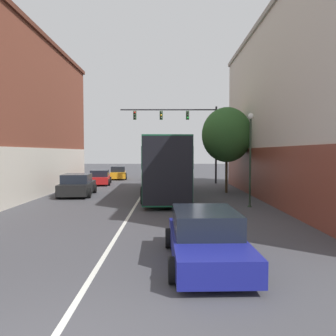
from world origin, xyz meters
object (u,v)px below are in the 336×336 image
at_px(hatchback_foreground, 205,238).
at_px(street_tree_far, 226,135).
at_px(parked_car_left_near, 77,185).
at_px(traffic_signal_gantry, 185,126).
at_px(street_lamp, 250,154).
at_px(parked_car_left_far, 99,178).
at_px(bus, 165,164).
at_px(street_tree_near, 226,131).
at_px(parked_car_left_mid, 118,173).

xyz_separation_m(hatchback_foreground, street_tree_far, (3.21, 14.97, 3.54)).
bearing_deg(parked_car_left_near, hatchback_foreground, -156.40).
distance_m(traffic_signal_gantry, street_lamp, 13.83).
bearing_deg(parked_car_left_far, bus, -148.48).
bearing_deg(traffic_signal_gantry, street_lamp, -78.25).
bearing_deg(hatchback_foreground, parked_car_left_far, 17.22).
bearing_deg(traffic_signal_gantry, parked_car_left_far, -172.78).
relative_size(parked_car_left_far, traffic_signal_gantry, 0.47).
height_order(parked_car_left_near, street_tree_far, street_tree_far).
xyz_separation_m(traffic_signal_gantry, street_tree_far, (2.63, -7.07, -1.18)).
bearing_deg(street_tree_far, street_lamp, -88.73).
distance_m(bus, parked_car_left_far, 9.68).
bearing_deg(hatchback_foreground, traffic_signal_gantry, -3.21).
distance_m(parked_car_left_near, street_tree_near, 11.52).
xyz_separation_m(parked_car_left_far, street_tree_near, (10.61, -5.00, 3.89)).
height_order(street_tree_near, street_tree_far, street_tree_near).
bearing_deg(parked_car_left_mid, parked_car_left_near, 169.67).
relative_size(parked_car_left_mid, street_tree_far, 0.76).
relative_size(hatchback_foreground, street_lamp, 0.90).
bearing_deg(bus, parked_car_left_near, 91.38).
height_order(bus, street_tree_far, street_tree_far).
xyz_separation_m(bus, traffic_signal_gantry, (1.79, 8.43, 3.24)).
height_order(traffic_signal_gantry, street_tree_near, traffic_signal_gantry).
xyz_separation_m(hatchback_foreground, street_lamp, (3.35, 8.72, 2.20)).
height_order(hatchback_foreground, parked_car_left_far, hatchback_foreground).
bearing_deg(parked_car_left_far, traffic_signal_gantry, -90.16).
distance_m(street_lamp, street_tree_far, 6.39).
height_order(hatchback_foreground, street_tree_near, street_tree_near).
height_order(bus, traffic_signal_gantry, traffic_signal_gantry).
xyz_separation_m(parked_car_left_near, street_tree_far, (10.33, 1.67, 3.48)).
relative_size(bus, parked_car_left_far, 2.98).
bearing_deg(parked_car_left_mid, bus, -166.82).
xyz_separation_m(hatchback_foreground, parked_car_left_far, (-7.21, 21.05, -0.01)).
relative_size(hatchback_foreground, traffic_signal_gantry, 0.49).
xyz_separation_m(parked_car_left_far, street_lamp, (10.56, -12.32, 2.21)).
xyz_separation_m(parked_car_left_mid, street_tree_far, (9.74, -12.41, 3.52)).
distance_m(parked_car_left_far, street_tree_far, 12.58).
xyz_separation_m(bus, parked_car_left_mid, (-5.32, 13.77, -1.46)).
relative_size(parked_car_left_near, street_tree_far, 0.71).
bearing_deg(hatchback_foreground, street_tree_near, -13.67).
distance_m(parked_car_left_mid, street_tree_near, 15.55).
xyz_separation_m(parked_car_left_mid, street_lamp, (9.88, -18.65, 2.18)).
bearing_deg(street_lamp, parked_car_left_mid, 117.92).
bearing_deg(parked_car_left_mid, parked_car_left_far, 165.90).
relative_size(traffic_signal_gantry, street_lamp, 1.81).
bearing_deg(street_tree_far, street_tree_near, 80.07).
height_order(bus, parked_car_left_near, bus).
height_order(hatchback_foreground, parked_car_left_mid, parked_car_left_mid).
relative_size(parked_car_left_mid, street_lamp, 0.94).
xyz_separation_m(parked_car_left_near, traffic_signal_gantry, (7.70, 8.73, 4.66)).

